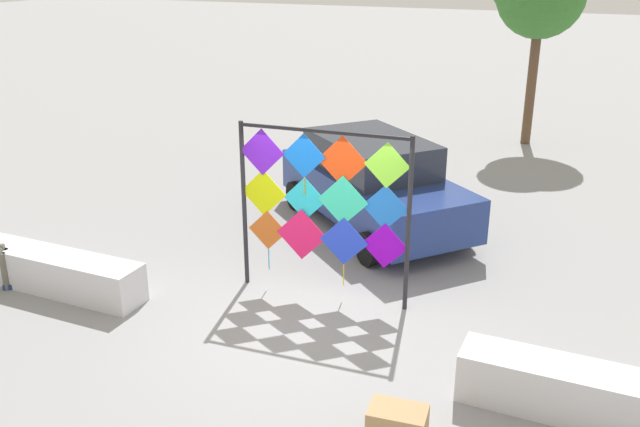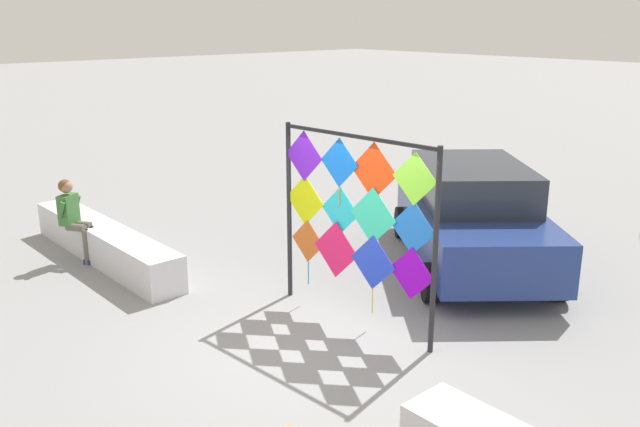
# 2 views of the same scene
# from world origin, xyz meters

# --- Properties ---
(ground) EXTENTS (120.00, 120.00, 0.00)m
(ground) POSITION_xyz_m (0.00, 0.00, 0.00)
(ground) COLOR gray
(plaza_ledge_left) EXTENTS (4.57, 0.63, 0.62)m
(plaza_ledge_left) POSITION_xyz_m (-4.75, -0.51, 0.31)
(plaza_ledge_left) COLOR silver
(plaza_ledge_left) RESTS_ON ground
(kite_display_rack) EXTENTS (2.69, 0.26, 2.68)m
(kite_display_rack) POSITION_xyz_m (-0.08, 1.05, 1.61)
(kite_display_rack) COLOR #232328
(kite_display_rack) RESTS_ON ground
(parked_car) EXTENTS (4.70, 4.39, 1.75)m
(parked_car) POSITION_xyz_m (-0.39, 4.16, 0.89)
(parked_car) COLOR navy
(parked_car) RESTS_ON ground
(cardboard_box_large) EXTENTS (0.68, 0.48, 0.38)m
(cardboard_box_large) POSITION_xyz_m (2.05, -1.74, 0.19)
(cardboard_box_large) COLOR tan
(cardboard_box_large) RESTS_ON ground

